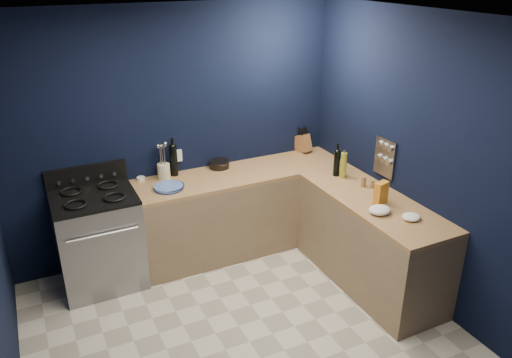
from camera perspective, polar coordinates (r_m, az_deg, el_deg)
floor at (r=4.43m, az=-0.77°, el=-18.19°), size 3.50×3.50×0.02m
ceiling at (r=3.31m, az=-1.02°, el=17.82°), size 3.50×3.50×0.02m
wall_back at (r=5.22m, az=-9.16°, el=4.98°), size 3.50×0.02×2.60m
wall_right at (r=4.65m, az=19.17°, el=1.55°), size 0.02×3.50×2.60m
cab_back at (r=5.47m, az=-1.53°, el=-3.73°), size 2.30×0.63×0.86m
top_back at (r=5.27m, az=-1.58°, el=0.61°), size 2.30×0.63×0.04m
cab_right at (r=5.01m, az=12.90°, el=-7.16°), size 0.63×1.67×0.86m
top_right at (r=4.80m, az=13.38°, el=-2.54°), size 0.63×1.67×0.04m
gas_range at (r=5.08m, az=-17.46°, el=-6.81°), size 0.76×0.66×0.92m
oven_door at (r=4.82m, az=-16.79°, el=-8.67°), size 0.59×0.02×0.42m
cooktop at (r=4.87m, az=-18.13°, el=-1.98°), size 0.76×0.66×0.03m
backguard at (r=5.10m, az=-18.82°, el=0.41°), size 0.76×0.06×0.20m
spice_panel at (r=5.04m, az=14.51°, el=2.40°), size 0.02×0.28×0.38m
wall_outlet at (r=5.27m, az=-8.94°, el=2.65°), size 0.09×0.02×0.13m
plate_stack at (r=4.94m, az=-9.95°, el=-0.93°), size 0.35×0.35×0.04m
ramekin at (r=5.19m, az=-13.02°, el=0.04°), size 0.09×0.09×0.03m
utensil_crock at (r=5.16m, az=-10.49°, el=0.87°), size 0.14×0.14×0.16m
wine_bottle_back at (r=5.20m, az=-9.40°, el=2.08°), size 0.10×0.10×0.32m
lemon_basket at (r=5.37m, az=-4.22°, el=1.70°), size 0.26×0.26×0.08m
knife_block at (r=5.83m, az=5.35°, el=4.09°), size 0.16×0.26×0.25m
wine_bottle_right at (r=5.20m, az=9.21°, el=1.76°), size 0.08×0.08×0.27m
oil_bottle at (r=5.16m, az=9.96°, el=1.55°), size 0.07×0.07×0.27m
spice_jar_near at (r=5.02m, az=12.18°, el=-0.29°), size 0.06×0.06×0.10m
spice_jar_far at (r=5.01m, az=13.11°, el=-0.57°), size 0.05×0.05×0.08m
crouton_bag at (r=4.68m, az=14.09°, el=-1.58°), size 0.16×0.11×0.21m
towel_front at (r=4.53m, az=13.96°, el=-3.45°), size 0.24×0.21×0.07m
towel_end at (r=4.51m, az=17.32°, el=-4.16°), size 0.19×0.18×0.05m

